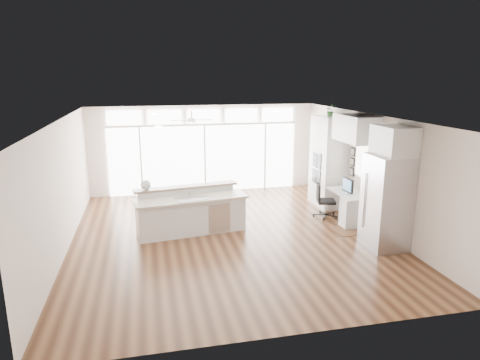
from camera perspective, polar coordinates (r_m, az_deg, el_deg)
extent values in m
cube|color=#3D2213|center=(9.94, -1.44, -7.46)|extent=(7.00, 8.00, 0.02)
cube|color=white|center=(9.30, -1.54, 8.28)|extent=(7.00, 8.00, 0.02)
cube|color=beige|center=(13.39, -4.79, 4.14)|extent=(7.00, 0.04, 2.70)
cube|color=beige|center=(5.84, 6.16, -8.96)|extent=(7.00, 0.04, 2.70)
cube|color=beige|center=(9.52, -22.64, -0.92)|extent=(0.04, 8.00, 2.70)
cube|color=beige|center=(10.74, 17.17, 1.13)|extent=(0.04, 8.00, 2.70)
cube|color=white|center=(13.39, -4.72, 2.84)|extent=(5.80, 0.06, 2.08)
cube|color=white|center=(13.20, -4.84, 8.51)|extent=(5.90, 0.06, 0.40)
cube|color=white|center=(10.94, 16.29, 2.48)|extent=(0.04, 0.85, 0.85)
cube|color=silver|center=(12.00, -6.49, 8.42)|extent=(1.16, 1.16, 0.32)
cube|color=white|center=(9.50, -1.78, 8.28)|extent=(3.40, 3.00, 0.02)
cube|color=silver|center=(12.18, 11.65, 2.44)|extent=(0.64, 1.20, 2.50)
cube|color=silver|center=(11.07, 14.38, -3.52)|extent=(0.72, 1.30, 0.76)
cube|color=silver|center=(10.68, 15.21, 6.64)|extent=(0.64, 1.30, 0.64)
cube|color=#BAB9BE|center=(9.51, 18.93, -2.81)|extent=(0.76, 0.90, 2.00)
cube|color=silver|center=(9.27, 19.88, 4.95)|extent=(0.64, 0.90, 0.60)
cube|color=black|center=(11.50, 14.78, 2.36)|extent=(0.06, 0.22, 0.80)
cube|color=silver|center=(10.02, -6.52, -4.19)|extent=(2.71, 1.35, 1.03)
cube|color=#341C10|center=(10.60, 14.85, -6.46)|extent=(0.98, 0.74, 0.01)
cube|color=black|center=(11.24, 11.41, -2.75)|extent=(0.55, 0.52, 0.88)
sphere|color=silver|center=(10.04, -12.45, -0.63)|extent=(0.27, 0.27, 0.23)
cube|color=black|center=(10.88, 14.18, -0.65)|extent=(0.10, 0.47, 0.39)
cube|color=silver|center=(10.85, 13.32, -1.67)|extent=(0.13, 0.32, 0.02)
imported|color=#285B27|center=(11.99, 11.97, 8.88)|extent=(0.29, 0.32, 0.24)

